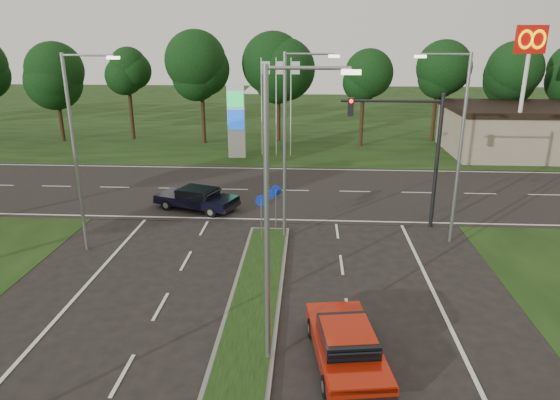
{
  "coord_description": "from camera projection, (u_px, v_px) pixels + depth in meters",
  "views": [
    {
      "loc": [
        1.96,
        -7.22,
        9.7
      ],
      "look_at": [
        0.62,
        15.37,
        2.2
      ],
      "focal_mm": 32.0,
      "sensor_mm": 36.0,
      "label": 1
    }
  ],
  "objects": [
    {
      "name": "gas_pylon",
      "position": [
        239.0,
        119.0,
        40.53
      ],
      "size": [
        5.8,
        1.26,
        8.0
      ],
      "color": "silver",
      "rests_on": "ground"
    },
    {
      "name": "streetlight_median_far",
      "position": [
        289.0,
        138.0,
        23.51
      ],
      "size": [
        2.53,
        0.22,
        9.0
      ],
      "color": "gray",
      "rests_on": "ground"
    },
    {
      "name": "verge_far",
      "position": [
        294.0,
        117.0,
        62.12
      ],
      "size": [
        160.0,
        50.0,
        0.02
      ],
      "primitive_type": "cube",
      "color": "black",
      "rests_on": "ground"
    },
    {
      "name": "median_signs",
      "position": [
        269.0,
        203.0,
        25.01
      ],
      "size": [
        1.16,
        1.76,
        2.38
      ],
      "color": "gray",
      "rests_on": "ground"
    },
    {
      "name": "cross_road",
      "position": [
        278.0,
        190.0,
        32.75
      ],
      "size": [
        160.0,
        12.0,
        0.02
      ],
      "primitive_type": "cube",
      "color": "black",
      "rests_on": "ground"
    },
    {
      "name": "treeline_far",
      "position": [
        290.0,
        68.0,
        45.69
      ],
      "size": [
        6.0,
        6.0,
        9.9
      ],
      "color": "black",
      "rests_on": "ground"
    },
    {
      "name": "red_sedan",
      "position": [
        346.0,
        344.0,
        15.31
      ],
      "size": [
        2.51,
        4.82,
        1.27
      ],
      "rotation": [
        0.0,
        0.0,
        0.14
      ],
      "color": "#9F1908",
      "rests_on": "ground"
    },
    {
      "name": "streetlight_right_far",
      "position": [
        457.0,
        140.0,
        23.08
      ],
      "size": [
        2.53,
        0.22,
        9.0
      ],
      "rotation": [
        0.0,
        0.0,
        3.14
      ],
      "color": "gray",
      "rests_on": "ground"
    },
    {
      "name": "mcdonalds_sign",
      "position": [
        528.0,
        59.0,
        36.78
      ],
      "size": [
        2.2,
        0.47,
        10.4
      ],
      "color": "silver",
      "rests_on": "ground"
    },
    {
      "name": "commercial_building",
      "position": [
        546.0,
        131.0,
        42.25
      ],
      "size": [
        16.0,
        9.0,
        4.0
      ],
      "primitive_type": "cube",
      "color": "gray",
      "rests_on": "ground"
    },
    {
      "name": "navy_sedan",
      "position": [
        197.0,
        198.0,
        28.99
      ],
      "size": [
        5.06,
        3.43,
        1.29
      ],
      "rotation": [
        0.0,
        0.0,
        1.21
      ],
      "color": "black",
      "rests_on": "ground"
    },
    {
      "name": "streetlight_median_near",
      "position": [
        274.0,
        208.0,
        14.04
      ],
      "size": [
        2.53,
        0.22,
        9.0
      ],
      "color": "gray",
      "rests_on": "ground"
    },
    {
      "name": "streetlight_left_far",
      "position": [
        78.0,
        145.0,
        22.14
      ],
      "size": [
        2.53,
        0.22,
        9.0
      ],
      "color": "gray",
      "rests_on": "ground"
    },
    {
      "name": "traffic_signal",
      "position": [
        413.0,
        140.0,
        25.19
      ],
      "size": [
        5.1,
        0.42,
        7.0
      ],
      "color": "black",
      "rests_on": "ground"
    }
  ]
}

